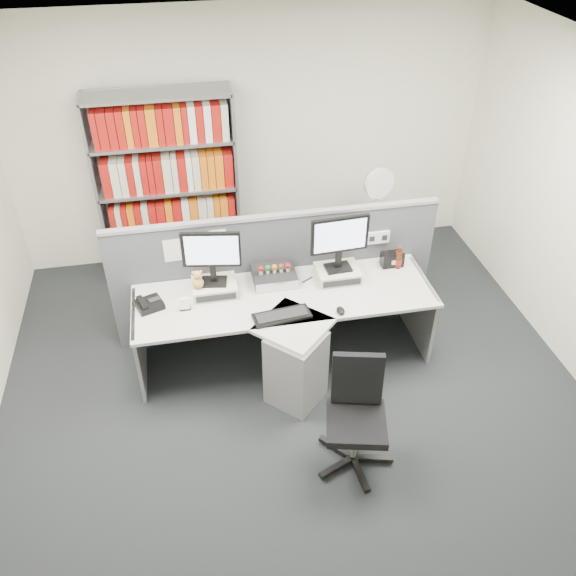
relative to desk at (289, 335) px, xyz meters
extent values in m
plane|color=#25282C|center=(0.00, -0.60, -0.46)|extent=(5.50, 5.50, 0.00)
cube|color=white|center=(0.00, 2.15, 0.89)|extent=(5.00, 0.04, 2.70)
cube|color=white|center=(0.00, -0.60, 2.24)|extent=(5.00, 5.50, 0.04)
cube|color=#494C53|center=(0.00, 0.65, 0.17)|extent=(3.00, 0.05, 1.25)
cube|color=#A4A4A9|center=(0.00, 0.65, 0.80)|extent=(3.00, 0.07, 0.03)
cube|color=white|center=(0.95, 0.62, 0.49)|extent=(0.22, 0.04, 0.12)
cube|color=white|center=(-0.90, 0.63, 0.59)|extent=(0.16, 0.00, 0.22)
cube|color=white|center=(-0.50, 0.63, 0.59)|extent=(0.16, 0.00, 0.22)
cube|color=white|center=(0.70, 0.63, 0.59)|extent=(0.16, 0.00, 0.22)
cube|color=beige|center=(0.00, 0.22, 0.25)|extent=(2.60, 0.80, 0.03)
cube|color=beige|center=(0.00, -0.18, 0.25)|extent=(0.74, 0.74, 0.03)
cube|color=gray|center=(0.00, -0.30, -0.11)|extent=(0.57, 0.57, 0.69)
cube|color=gray|center=(-1.28, 0.22, -0.10)|extent=(0.03, 0.70, 0.72)
cube|color=gray|center=(1.28, 0.22, -0.10)|extent=(0.03, 0.70, 0.72)
cube|color=gray|center=(0.00, 0.58, -0.11)|extent=(2.50, 0.02, 0.45)
cube|color=beige|center=(-0.58, 0.38, 0.31)|extent=(0.38, 0.30, 0.10)
cube|color=black|center=(-0.58, 0.23, 0.31)|extent=(0.34, 0.01, 0.06)
cube|color=beige|center=(0.52, 0.38, 0.31)|extent=(0.38, 0.30, 0.10)
cube|color=black|center=(0.52, 0.23, 0.31)|extent=(0.34, 0.01, 0.06)
cube|color=black|center=(-0.58, 0.38, 0.37)|extent=(0.24, 0.19, 0.02)
cube|color=black|center=(-0.58, 0.38, 0.46)|extent=(0.05, 0.04, 0.18)
cube|color=black|center=(-0.58, 0.38, 0.70)|extent=(0.49, 0.12, 0.33)
cube|color=silver|center=(-0.58, 0.37, 0.70)|extent=(0.44, 0.08, 0.28)
cube|color=black|center=(0.52, 0.38, 0.37)|extent=(0.23, 0.18, 0.02)
cube|color=black|center=(0.52, 0.38, 0.47)|extent=(0.05, 0.03, 0.18)
cube|color=black|center=(0.52, 0.38, 0.72)|extent=(0.51, 0.07, 0.34)
cube|color=silver|center=(0.52, 0.36, 0.72)|extent=(0.46, 0.03, 0.29)
cube|color=black|center=(-0.05, 0.45, 0.31)|extent=(0.38, 0.33, 0.10)
cube|color=silver|center=(-0.05, 0.29, 0.31)|extent=(0.38, 0.01, 0.09)
cylinder|color=beige|center=(-0.17, 0.43, 0.38)|extent=(0.03, 0.03, 0.03)
sphere|color=#A5140F|center=(-0.17, 0.43, 0.42)|extent=(0.05, 0.05, 0.05)
cylinder|color=beige|center=(-0.11, 0.43, 0.38)|extent=(0.03, 0.03, 0.03)
sphere|color=#19721E|center=(-0.11, 0.43, 0.42)|extent=(0.05, 0.05, 0.05)
cylinder|color=beige|center=(-0.05, 0.43, 0.38)|extent=(0.03, 0.03, 0.03)
sphere|color=orange|center=(-0.05, 0.43, 0.42)|extent=(0.05, 0.05, 0.05)
cylinder|color=beige|center=(0.01, 0.43, 0.38)|extent=(0.03, 0.03, 0.03)
sphere|color=#593319|center=(0.01, 0.43, 0.42)|extent=(0.05, 0.05, 0.05)
cylinder|color=beige|center=(0.07, 0.43, 0.38)|extent=(0.03, 0.03, 0.03)
sphere|color=#A5140F|center=(0.07, 0.43, 0.42)|extent=(0.05, 0.05, 0.05)
cube|color=black|center=(-0.08, -0.07, 0.28)|extent=(0.49, 0.23, 0.03)
cube|color=black|center=(-0.08, -0.07, 0.29)|extent=(0.43, 0.17, 0.01)
ellipsoid|color=black|center=(0.42, -0.10, 0.28)|extent=(0.07, 0.11, 0.04)
cube|color=black|center=(-1.14, 0.28, 0.29)|extent=(0.26, 0.25, 0.06)
cube|color=black|center=(-1.20, 0.26, 0.34)|extent=(0.10, 0.18, 0.03)
cube|color=black|center=(-1.10, 0.29, 0.33)|extent=(0.11, 0.09, 0.01)
cube|color=black|center=(-0.85, 0.20, 0.27)|extent=(0.09, 0.06, 0.02)
cube|color=white|center=(-0.85, 0.18, 0.33)|extent=(0.08, 0.03, 0.09)
cube|color=white|center=(-0.85, 0.22, 0.33)|extent=(0.08, 0.03, 0.09)
sphere|color=#D38C46|center=(-0.72, 0.34, 0.41)|extent=(0.10, 0.10, 0.10)
sphere|color=#D38C46|center=(-0.72, 0.34, 0.50)|extent=(0.07, 0.07, 0.07)
sphere|color=#D38C46|center=(-0.75, 0.34, 0.52)|extent=(0.03, 0.03, 0.03)
sphere|color=#D38C46|center=(-0.69, 0.34, 0.52)|extent=(0.03, 0.03, 0.03)
cube|color=black|center=(1.06, 0.48, 0.33)|extent=(0.20, 0.11, 0.13)
cylinder|color=#3F190A|center=(1.10, 0.44, 0.35)|extent=(0.07, 0.07, 0.17)
cylinder|color=#A5140F|center=(1.10, 0.44, 0.33)|extent=(0.07, 0.07, 0.05)
cylinder|color=#3F190A|center=(1.10, 0.44, 0.46)|extent=(0.03, 0.03, 0.05)
cylinder|color=#A5140F|center=(1.10, 0.44, 0.48)|extent=(0.03, 0.03, 0.01)
cube|color=gray|center=(-1.59, 1.85, 0.54)|extent=(0.03, 0.40, 2.00)
cube|color=gray|center=(-0.21, 1.85, 0.54)|extent=(0.03, 0.40, 2.00)
cube|color=gray|center=(-0.90, 2.04, 0.54)|extent=(1.40, 0.02, 2.00)
cube|color=gray|center=(-0.90, 1.85, -0.44)|extent=(1.38, 0.40, 0.03)
cube|color=gray|center=(-0.90, 1.85, 0.06)|extent=(1.38, 0.40, 0.03)
cube|color=gray|center=(-0.90, 1.85, 0.56)|extent=(1.38, 0.40, 0.03)
cube|color=gray|center=(-0.90, 1.85, 1.06)|extent=(1.38, 0.40, 0.03)
cube|color=gray|center=(-0.90, 1.85, 1.52)|extent=(1.38, 0.40, 0.03)
cube|color=#A5140F|center=(-0.90, 1.82, -0.24)|extent=(1.24, 0.28, 0.36)
cube|color=orange|center=(-0.90, 1.82, 0.26)|extent=(1.24, 0.28, 0.36)
cube|color=beige|center=(-0.90, 1.82, 0.76)|extent=(1.24, 0.28, 0.36)
cube|color=white|center=(-0.90, 1.82, 1.26)|extent=(1.24, 0.28, 0.36)
cube|color=gray|center=(1.20, 1.40, -0.11)|extent=(0.45, 0.60, 0.70)
cube|color=black|center=(1.20, 1.10, 0.06)|extent=(0.40, 0.02, 0.28)
cube|color=black|center=(1.20, 1.10, -0.26)|extent=(0.40, 0.02, 0.28)
cylinder|color=white|center=(1.20, 1.40, 0.26)|extent=(0.20, 0.20, 0.03)
cylinder|color=white|center=(1.20, 1.40, 0.37)|extent=(0.03, 0.03, 0.20)
cylinder|color=white|center=(1.20, 1.39, 0.64)|extent=(0.33, 0.13, 0.33)
cylinder|color=silver|center=(1.20, 1.41, 0.64)|extent=(0.33, 0.12, 0.33)
cylinder|color=silver|center=(0.30, -1.04, -0.22)|extent=(0.05, 0.05, 0.38)
cube|color=black|center=(0.30, -1.04, -0.01)|extent=(0.52, 0.52, 0.07)
cube|color=black|center=(0.34, -0.85, 0.25)|extent=(0.39, 0.19, 0.44)
cube|color=black|center=(0.46, -1.08, -0.41)|extent=(0.29, 0.11, 0.04)
cylinder|color=black|center=(0.57, -1.11, -0.43)|extent=(0.05, 0.05, 0.03)
cube|color=black|center=(0.38, -0.90, -0.41)|extent=(0.19, 0.27, 0.04)
cylinder|color=black|center=(0.44, -0.80, -0.43)|extent=(0.05, 0.05, 0.03)
cube|color=black|center=(0.19, -0.91, -0.41)|extent=(0.22, 0.25, 0.04)
cylinder|color=black|center=(0.11, -0.83, -0.43)|extent=(0.05, 0.05, 0.03)
cube|color=black|center=(0.14, -1.11, -0.41)|extent=(0.28, 0.15, 0.04)
cylinder|color=black|center=(0.03, -1.15, -0.43)|extent=(0.05, 0.05, 0.03)
cube|color=black|center=(0.31, -1.21, -0.41)|extent=(0.07, 0.29, 0.04)
cylinder|color=black|center=(0.32, -1.32, -0.43)|extent=(0.05, 0.05, 0.03)
camera|label=1|loc=(-0.76, -3.81, 3.41)|focal=37.37mm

